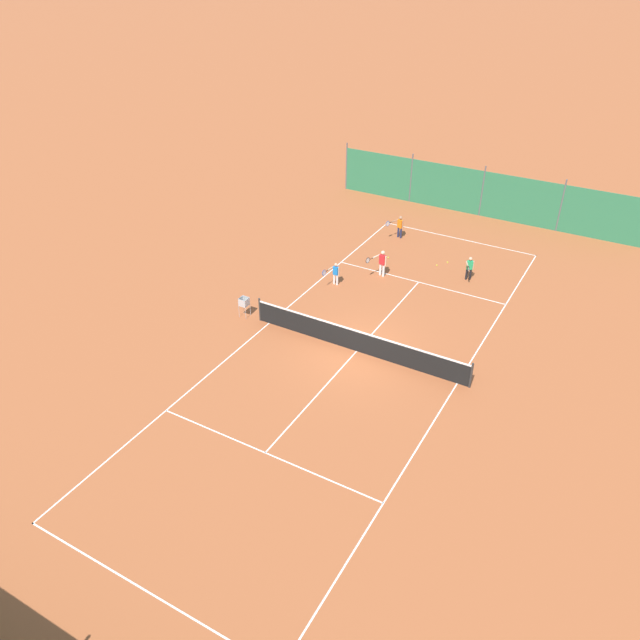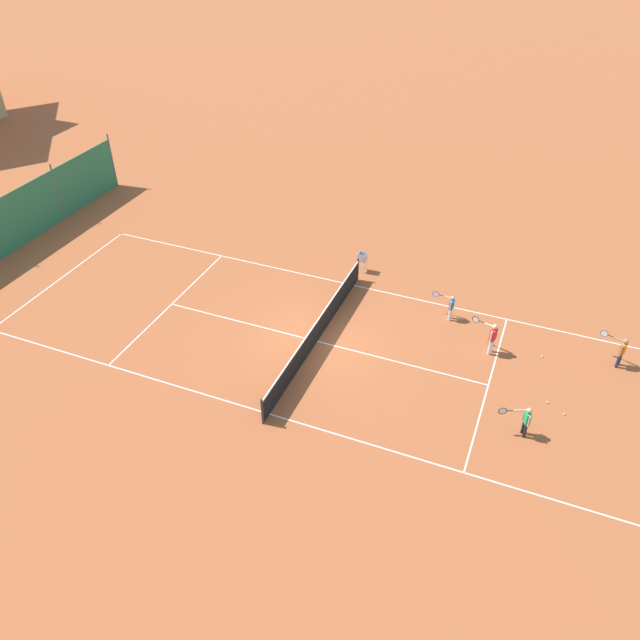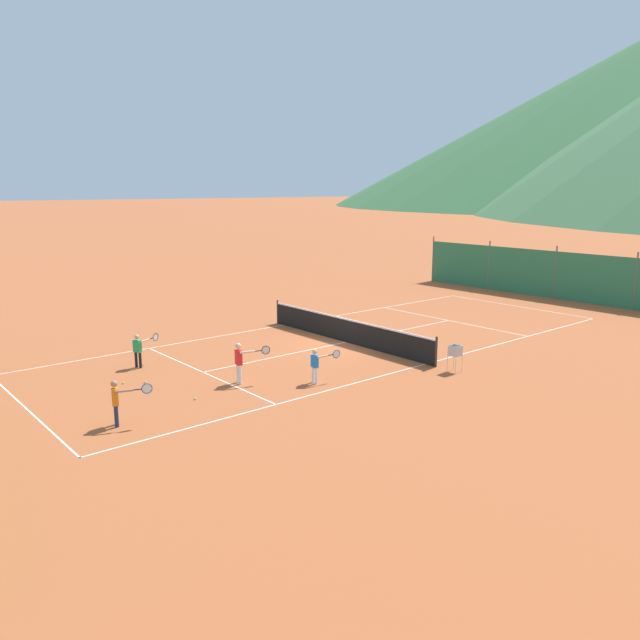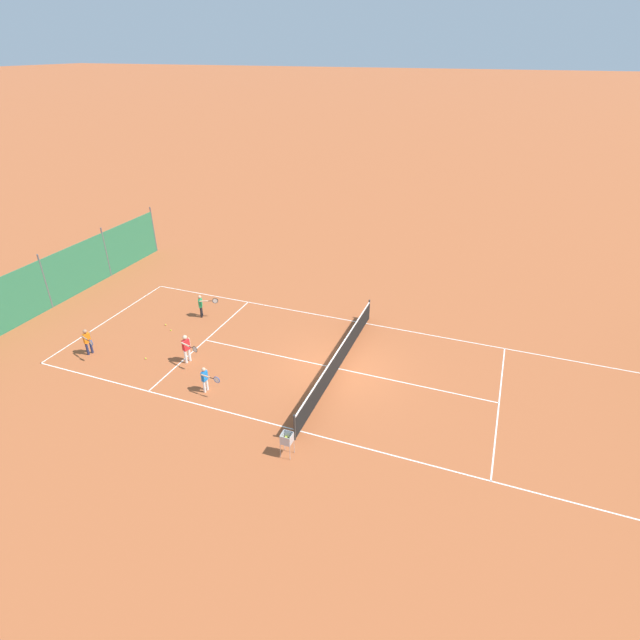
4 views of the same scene
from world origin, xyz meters
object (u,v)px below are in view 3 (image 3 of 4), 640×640
Objects in this scene: player_far_service at (316,363)px; tennis_ball_service_box at (123,383)px; player_far_baseline at (139,348)px; tennis_net at (346,330)px; ball_hopper at (455,352)px; tennis_ball_near_corner at (195,399)px; tennis_ball_alley_right at (145,382)px; player_near_service at (240,360)px; player_near_baseline at (117,399)px.

player_far_service is 6.06m from tennis_ball_service_box.
player_far_baseline is 1.96m from tennis_ball_service_box.
ball_hopper is (5.29, 0.07, 0.15)m from tennis_net.
tennis_net is 8.40× the size of player_far_service.
tennis_ball_near_corner is at bearing -74.13° from tennis_net.
player_far_service is at bearing -114.83° from ball_hopper.
tennis_ball_near_corner is 2.45m from tennis_ball_alley_right.
player_far_baseline is at bearing -132.64° from ball_hopper.
ball_hopper reaches higher than tennis_ball_near_corner.
tennis_ball_service_box is (-0.50, -8.94, -0.47)m from tennis_net.
tennis_net is at bearing -179.27° from ball_hopper.
player_far_baseline is 4.07m from player_near_service.
player_far_service is at bearing 85.34° from player_near_baseline.
ball_hopper is at bearing 69.33° from tennis_ball_near_corner.
player_far_service is (0.50, 6.19, -0.07)m from player_near_baseline.
tennis_net is at bearing 105.87° from tennis_ball_near_corner.
tennis_ball_service_box is at bearing -122.24° from tennis_ball_alley_right.
player_far_service is (1.49, 1.84, -0.11)m from player_near_service.
tennis_net is at bearing 76.14° from player_far_baseline.
player_far_baseline is 0.89× the size of player_near_service.
player_far_baseline is 4.23m from tennis_ball_near_corner.
tennis_ball_service_box is 10.72m from ball_hopper.
tennis_ball_near_corner is 8.59m from ball_hopper.
player_far_service reaches higher than tennis_ball_alley_right.
player_near_service reaches higher than tennis_ball_alley_right.
player_far_service is at bearing 51.09° from tennis_ball_service_box.
player_near_baseline is at bearing -78.05° from tennis_ball_near_corner.
tennis_net is 8.28m from tennis_ball_near_corner.
player_far_baseline is 1.06× the size of player_far_service.
player_far_service is 16.55× the size of tennis_ball_alley_right.
player_near_service is at bearing 24.16° from player_far_baseline.
tennis_net is 5.37m from player_far_service.
tennis_ball_near_corner is (-1.03, -3.71, -0.61)m from player_far_service.
ball_hopper is (5.78, 9.01, 0.62)m from tennis_ball_service_box.
tennis_net is at bearing 127.77° from player_far_service.
player_near_service is 1.46× the size of ball_hopper.
player_far_service is at bearing 74.49° from tennis_ball_near_corner.
tennis_ball_alley_right is 10.06m from ball_hopper.
player_far_baseline is 10.63m from ball_hopper.
tennis_net is 6.35m from player_near_service.
player_near_baseline is 0.93× the size of player_near_service.
player_far_baseline is (-4.70, 2.68, -0.03)m from player_near_baseline.
ball_hopper is at bearing 76.60° from player_near_baseline.
player_far_service is 3.89m from tennis_ball_near_corner.
tennis_ball_alley_right is (-0.15, -8.38, -0.47)m from tennis_net.
player_far_baseline is 17.54× the size of tennis_ball_service_box.
player_far_service is (3.29, -4.25, 0.14)m from tennis_net.
tennis_ball_alley_right is (-3.44, -4.14, -0.61)m from player_far_service.
tennis_net is at bearing 106.44° from player_near_service.
player_near_baseline is (2.79, -10.43, 0.21)m from tennis_net.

